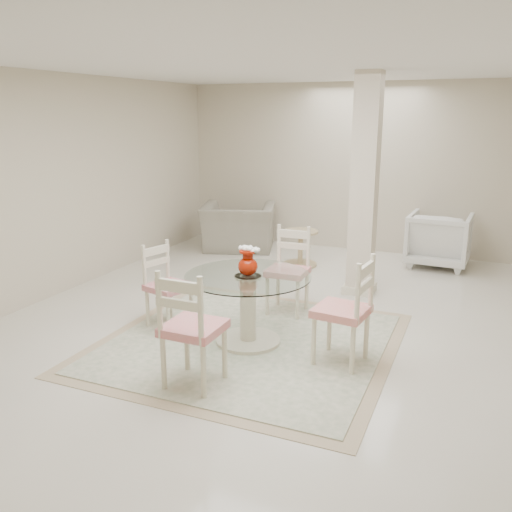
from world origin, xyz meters
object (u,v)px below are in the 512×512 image
at_px(column, 364,187).
at_px(side_table, 300,249).
at_px(dining_chair_south, 189,321).
at_px(recliner_taupe, 238,227).
at_px(dining_chair_east, 350,303).
at_px(dining_chair_west, 164,279).
at_px(dining_chair_north, 290,263).
at_px(dining_table, 248,309).
at_px(red_vase, 248,262).
at_px(armchair_white, 439,239).

relative_size(column, side_table, 5.03).
distance_m(dining_chair_south, recliner_taupe, 4.75).
distance_m(column, dining_chair_east, 2.25).
distance_m(column, dining_chair_west, 2.68).
bearing_deg(dining_chair_north, column, 58.00).
xyz_separation_m(column, dining_table, (-0.67, -2.01, -0.99)).
xyz_separation_m(dining_chair_north, dining_chair_west, (-1.08, -0.93, -0.05)).
height_order(dining_table, recliner_taupe, recliner_taupe).
relative_size(dining_chair_east, dining_chair_north, 1.04).
relative_size(dining_chair_north, side_table, 2.01).
height_order(red_vase, dining_chair_east, dining_chair_east).
distance_m(dining_table, red_vase, 0.48).
height_order(dining_chair_south, armchair_white, dining_chair_south).
xyz_separation_m(red_vase, dining_chair_south, (-0.07, -1.02, -0.24)).
distance_m(column, dining_chair_north, 1.40).
distance_m(dining_chair_north, dining_chair_west, 1.42).
height_order(dining_chair_north, dining_chair_west, dining_chair_north).
bearing_deg(red_vase, side_table, 98.33).
bearing_deg(armchair_white, dining_table, 71.09).
height_order(red_vase, dining_chair_south, dining_chair_south).
bearing_deg(armchair_white, red_vase, 71.08).
bearing_deg(dining_chair_north, dining_chair_west, -140.23).
height_order(dining_chair_north, dining_chair_south, dining_chair_south).
relative_size(column, dining_chair_north, 2.50).
relative_size(red_vase, dining_chair_south, 0.26).
bearing_deg(dining_table, dining_chair_south, -93.95).
height_order(dining_table, armchair_white, armchair_white).
xyz_separation_m(dining_chair_east, dining_chair_north, (-0.95, 1.10, -0.02)).
xyz_separation_m(dining_table, armchair_white, (1.47, 3.69, 0.04)).
bearing_deg(side_table, recliner_taupe, 156.50).
bearing_deg(dining_chair_north, recliner_taupe, 124.98).
relative_size(column, armchair_white, 3.05).
relative_size(red_vase, dining_chair_west, 0.29).
distance_m(dining_table, dining_chair_north, 1.04).
bearing_deg(recliner_taupe, dining_chair_east, 110.15).
relative_size(dining_chair_north, armchair_white, 1.22).
bearing_deg(recliner_taupe, red_vase, 98.75).
bearing_deg(dining_table, dining_chair_west, 175.05).
bearing_deg(dining_chair_north, dining_chair_east, -50.07).
xyz_separation_m(dining_table, side_table, (-0.42, 2.89, -0.11)).
height_order(red_vase, dining_chair_north, dining_chair_north).
xyz_separation_m(dining_table, dining_chair_north, (0.07, 1.02, 0.21)).
bearing_deg(dining_chair_north, armchair_white, 61.37).
xyz_separation_m(column, dining_chair_south, (-0.74, -3.04, -0.75)).
height_order(dining_chair_east, dining_chair_north, dining_chair_east).
bearing_deg(dining_chair_south, red_vase, -93.45).
xyz_separation_m(dining_chair_north, dining_chair_south, (-0.14, -2.04, 0.03)).
height_order(armchair_white, side_table, armchair_white).
distance_m(red_vase, dining_chair_north, 1.05).
height_order(dining_chair_south, side_table, dining_chair_south).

